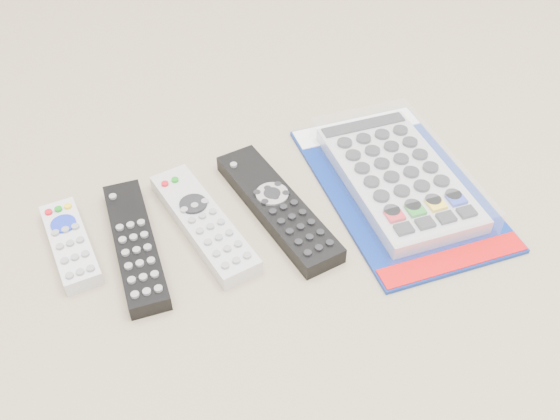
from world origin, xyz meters
name	(u,v)px	position (x,y,z in m)	size (l,w,h in m)	color
remote_small_grey	(70,244)	(-0.22, 0.03, 0.01)	(0.05, 0.14, 0.02)	silver
remote_slim_black	(135,244)	(-0.16, -0.01, 0.01)	(0.06, 0.20, 0.02)	black
remote_silver_dvd	(203,222)	(-0.07, 0.00, 0.01)	(0.07, 0.20, 0.02)	silver
remote_large_black	(277,207)	(0.02, -0.02, 0.01)	(0.08, 0.22, 0.02)	black
jumbo_remote_packaged	(398,176)	(0.17, -0.03, 0.02)	(0.20, 0.31, 0.04)	navy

